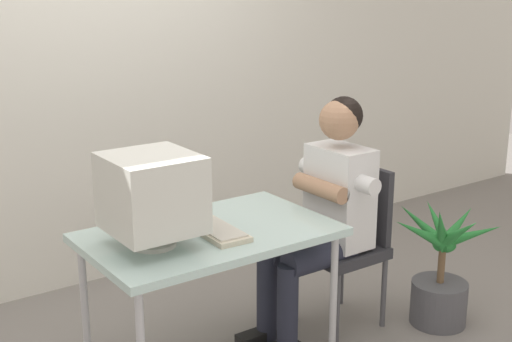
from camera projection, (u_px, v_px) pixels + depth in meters
name	position (u px, v px, depth m)	size (l,w,h in m)	color
wall_back	(131.00, 43.00, 4.34)	(8.00, 0.10, 3.00)	silver
desk	(210.00, 242.00, 3.29)	(1.17, 0.73, 0.74)	#B7B7BC
crt_monitor	(153.00, 194.00, 3.02)	(0.39, 0.39, 0.42)	silver
keyboard	(214.00, 229.00, 3.25)	(0.19, 0.43, 0.03)	beige
office_chair	(350.00, 237.00, 3.84)	(0.41, 0.41, 0.89)	#4C4C51
person_seated	(325.00, 207.00, 3.68)	(0.71, 0.56, 1.30)	silver
potted_plant	(441.00, 274.00, 3.86)	(0.61, 0.58, 0.77)	#4C4C51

